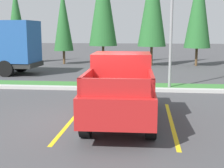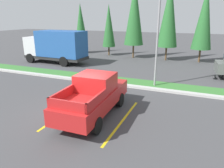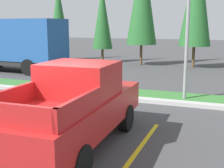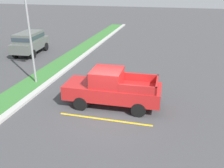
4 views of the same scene
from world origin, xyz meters
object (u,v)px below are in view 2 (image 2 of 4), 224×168
street_light (157,34)px  cypress_tree_right_inner (169,14)px  cargo_truck_distant (56,46)px  cypress_tree_rightmost (204,18)px  pickup_truck_main (94,96)px  cypress_tree_leftmost (81,24)px  cypress_tree_left_inner (109,26)px  cypress_tree_center (134,13)px

street_light → cypress_tree_right_inner: 10.25m
cargo_truck_distant → cypress_tree_rightmost: size_ratio=0.86×
cargo_truck_distant → pickup_truck_main: bearing=-46.1°
street_light → cypress_tree_leftmost: (-12.20, 10.83, 0.16)m
pickup_truck_main → cypress_tree_right_inner: 16.34m
cypress_tree_right_inner → street_light: bearing=-85.8°
street_light → cypress_tree_leftmost: bearing=138.4°
cargo_truck_distant → cypress_tree_left_inner: size_ratio=1.09×
cypress_tree_leftmost → cypress_tree_rightmost: bearing=-1.7°
cypress_tree_left_inner → cypress_tree_rightmost: 10.93m
cypress_tree_center → cargo_truck_distant: bearing=-137.4°
cypress_tree_left_inner → cypress_tree_center: cypress_tree_center is taller
cypress_tree_leftmost → cypress_tree_left_inner: 4.14m
cargo_truck_distant → cypress_tree_leftmost: cypress_tree_leftmost is taller
cypress_tree_leftmost → cypress_tree_left_inner: (4.14, -0.20, -0.14)m
street_light → cypress_tree_right_inner: cypress_tree_right_inner is taller
street_light → cypress_tree_leftmost: cypress_tree_leftmost is taller
cypress_tree_leftmost → cypress_tree_center: cypress_tree_center is taller
cypress_tree_leftmost → cypress_tree_center: 7.68m
cypress_tree_center → cypress_tree_leftmost: bearing=175.3°
cypress_tree_center → cypress_tree_rightmost: (7.49, 0.19, -0.48)m
street_light → cypress_tree_left_inner: (-8.07, 10.63, 0.02)m
street_light → cypress_tree_right_inner: size_ratio=0.73×
cypress_tree_leftmost → cypress_tree_center: size_ratio=0.74×
cypress_tree_left_inner → cargo_truck_distant: bearing=-116.3°
cargo_truck_distant → cypress_tree_center: (6.63, 6.11, 3.32)m
pickup_truck_main → cypress_tree_right_inner: (1.14, 15.79, 4.04)m
cypress_tree_right_inner → cypress_tree_center: bearing=178.9°
cypress_tree_leftmost → cypress_tree_left_inner: bearing=-2.7°
cypress_tree_leftmost → cypress_tree_center: (7.53, -0.63, 1.34)m
street_light → cypress_tree_rightmost: bearing=74.8°
cypress_tree_left_inner → cypress_tree_right_inner: bearing=-4.0°
cypress_tree_leftmost → cypress_tree_right_inner: bearing=-3.5°
cargo_truck_distant → cypress_tree_right_inner: (10.55, 6.03, 3.23)m
street_light → cargo_truck_distant: bearing=160.1°
street_light → pickup_truck_main: bearing=-108.5°
cypress_tree_center → street_light: bearing=-65.4°
cypress_tree_center → cypress_tree_left_inner: bearing=172.8°
pickup_truck_main → cypress_tree_left_inner: cypress_tree_left_inner is taller
cypress_tree_left_inner → cypress_tree_center: (3.40, -0.43, 1.48)m
cargo_truck_distant → cypress_tree_right_inner: bearing=29.7°
pickup_truck_main → cypress_tree_leftmost: (-10.31, 16.50, 2.79)m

